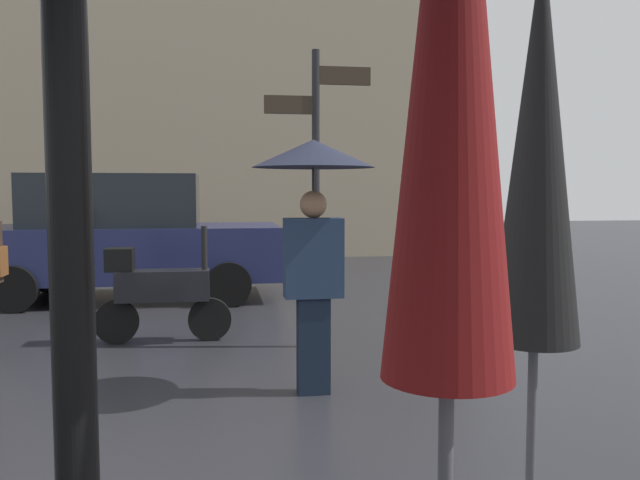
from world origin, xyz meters
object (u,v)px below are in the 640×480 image
Objects in this scene: pedestrian_with_umbrella at (313,196)px; parked_car_left at (127,236)px; folded_patio_umbrella_near at (451,82)px; folded_patio_umbrella_far at (538,166)px; street_signpost at (316,169)px; parked_scooter at (159,290)px.

parked_car_left is at bearing 137.37° from pedestrian_with_umbrella.
folded_patio_umbrella_near is 1.07m from folded_patio_umbrella_far.
folded_patio_umbrella_near reaches higher than pedestrian_with_umbrella.
folded_patio_umbrella_far reaches higher than parked_car_left.
parked_car_left is (-2.50, 7.66, -0.76)m from folded_patio_umbrella_far.
folded_patio_umbrella_near is 5.14m from street_signpost.
street_signpost is at bearing 139.36° from parked_car_left.
folded_patio_umbrella_far is 1.77× the size of parked_scooter.
pedestrian_with_umbrella is 1.57m from street_signpost.
street_signpost reaches higher than folded_patio_umbrella_near.
folded_patio_umbrella_near is at bearing -99.86° from parked_scooter.
parked_car_left is 1.44× the size of street_signpost.
parked_car_left is at bearing 108.08° from folded_patio_umbrella_far.
folded_patio_umbrella_near is 5.84m from parked_scooter.
parked_scooter is at bearing 164.20° from street_signpost.
pedestrian_with_umbrella reaches higher than parked_scooter.
street_signpost is (-0.17, 4.28, 0.13)m from folded_patio_umbrella_far.
folded_patio_umbrella_near is at bearing 117.09° from parked_car_left.
parked_car_left is (-0.71, 2.92, 0.38)m from parked_scooter.
folded_patio_umbrella_near is at bearing -69.02° from pedestrian_with_umbrella.
folded_patio_umbrella_far is 2.79m from pedestrian_with_umbrella.
folded_patio_umbrella_near is at bearing -95.33° from street_signpost.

